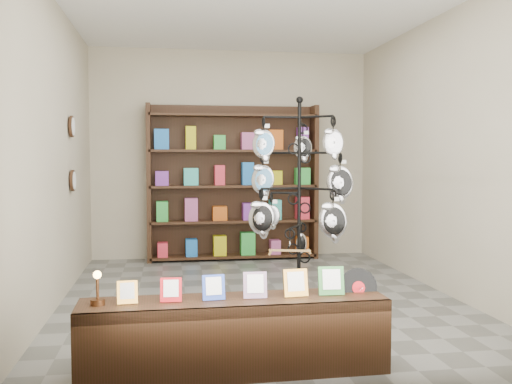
% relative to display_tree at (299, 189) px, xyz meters
% --- Properties ---
extents(ground, '(5.00, 5.00, 0.00)m').
position_rel_display_tree_xyz_m(ground, '(-0.28, 0.60, -1.17)').
color(ground, slate).
rests_on(ground, ground).
extents(room_envelope, '(5.00, 5.00, 5.00)m').
position_rel_display_tree_xyz_m(room_envelope, '(-0.28, 0.60, 0.68)').
color(room_envelope, '#B7AD94').
rests_on(room_envelope, ground).
extents(display_tree, '(1.09, 1.08, 2.02)m').
position_rel_display_tree_xyz_m(display_tree, '(0.00, 0.00, 0.00)').
color(display_tree, black).
rests_on(display_tree, ground).
extents(front_shelf, '(2.07, 0.46, 0.73)m').
position_rel_display_tree_xyz_m(front_shelf, '(-0.78, -1.42, -0.91)').
color(front_shelf, black).
rests_on(front_shelf, ground).
extents(back_shelving, '(2.42, 0.36, 2.20)m').
position_rel_display_tree_xyz_m(back_shelving, '(-0.28, 2.90, -0.14)').
color(back_shelving, black).
rests_on(back_shelving, ground).
extents(wall_clocks, '(0.03, 0.24, 0.84)m').
position_rel_display_tree_xyz_m(wall_clocks, '(-2.25, 1.40, 0.33)').
color(wall_clocks, black).
rests_on(wall_clocks, ground).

